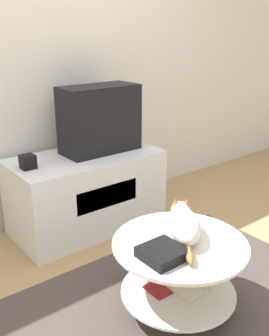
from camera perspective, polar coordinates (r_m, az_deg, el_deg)
ground_plane at (r=2.40m, az=5.74°, el=-19.16°), size 12.00×12.00×0.00m
wall_back at (r=3.12m, az=-13.48°, el=15.56°), size 8.00×0.05×2.60m
rug at (r=2.39m, az=5.75°, el=-18.97°), size 1.98×1.27×0.02m
tv_stand at (r=3.09m, az=-6.94°, el=-3.38°), size 1.14×0.59×0.59m
tv at (r=3.01m, az=-5.05°, el=7.09°), size 0.59×0.29×0.50m
speaker at (r=2.76m, az=-15.22°, el=0.87°), size 0.09×0.09×0.09m
coffee_table at (r=2.18m, az=6.51°, el=-14.10°), size 0.71×0.71×0.42m
dvd_box at (r=1.95m, az=4.08°, el=-12.22°), size 0.20×0.20×0.05m
cat at (r=2.14m, az=7.19°, el=-8.07°), size 0.38×0.46×0.14m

